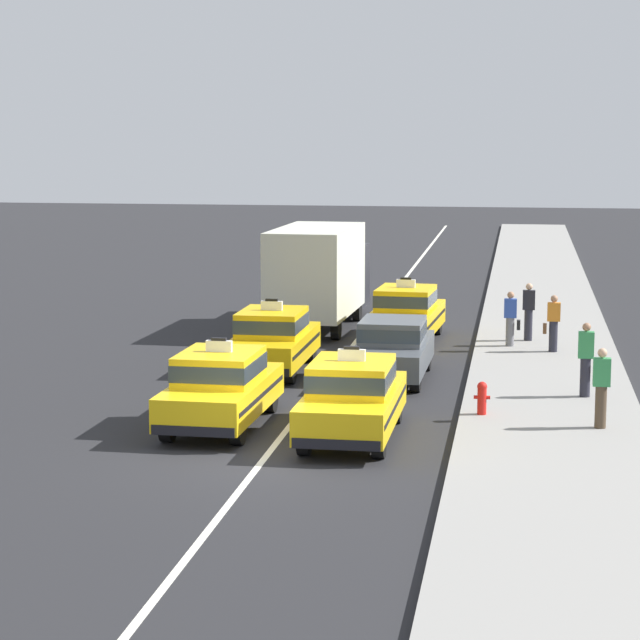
# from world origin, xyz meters

# --- Properties ---
(ground_plane) EXTENTS (160.00, 160.00, 0.00)m
(ground_plane) POSITION_xyz_m (0.00, 0.00, 0.00)
(ground_plane) COLOR #232326
(lane_stripe_left_right) EXTENTS (0.14, 80.00, 0.01)m
(lane_stripe_left_right) POSITION_xyz_m (0.00, 20.00, 0.00)
(lane_stripe_left_right) COLOR silver
(lane_stripe_left_right) RESTS_ON ground
(sidewalk_curb) EXTENTS (4.00, 90.00, 0.15)m
(sidewalk_curb) POSITION_xyz_m (5.60, 15.00, 0.07)
(sidewalk_curb) COLOR gray
(sidewalk_curb) RESTS_ON ground
(taxi_left_nearest) EXTENTS (1.92, 4.60, 1.96)m
(taxi_left_nearest) POSITION_xyz_m (-1.45, 2.45, 0.88)
(taxi_left_nearest) COLOR black
(taxi_left_nearest) RESTS_ON ground
(taxi_left_second) EXTENTS (1.85, 4.57, 1.96)m
(taxi_left_second) POSITION_xyz_m (-1.54, 8.76, 0.88)
(taxi_left_second) COLOR black
(taxi_left_second) RESTS_ON ground
(box_truck_left_third) EXTENTS (2.49, 7.04, 3.27)m
(box_truck_left_third) POSITION_xyz_m (-1.49, 16.53, 1.78)
(box_truck_left_third) COLOR black
(box_truck_left_third) RESTS_ON ground
(taxi_right_nearest) EXTENTS (1.85, 4.57, 1.96)m
(taxi_right_nearest) POSITION_xyz_m (1.48, 1.82, 0.88)
(taxi_right_nearest) COLOR black
(taxi_right_nearest) RESTS_ON ground
(sedan_right_second) EXTENTS (1.82, 4.33, 1.58)m
(sedan_right_second) POSITION_xyz_m (1.68, 8.14, 0.85)
(sedan_right_second) COLOR black
(sedan_right_second) RESTS_ON ground
(taxi_right_third) EXTENTS (2.08, 4.66, 1.96)m
(taxi_right_third) POSITION_xyz_m (1.49, 14.07, 0.88)
(taxi_right_third) COLOR black
(taxi_right_third) RESTS_ON ground
(pedestrian_near_crosswalk) EXTENTS (0.47, 0.24, 1.75)m
(pedestrian_near_crosswalk) POSITION_xyz_m (6.41, 6.14, 1.03)
(pedestrian_near_crosswalk) COLOR #23232D
(pedestrian_near_crosswalk) RESTS_ON sidewalk_curb
(pedestrian_mid_block) EXTENTS (0.36, 0.24, 1.70)m
(pedestrian_mid_block) POSITION_xyz_m (6.58, 2.97, 1.01)
(pedestrian_mid_block) COLOR #473828
(pedestrian_mid_block) RESTS_ON sidewalk_curb
(pedestrian_by_storefront) EXTENTS (0.47, 0.24, 1.58)m
(pedestrian_by_storefront) POSITION_xyz_m (4.60, 12.96, 0.94)
(pedestrian_by_storefront) COLOR slate
(pedestrian_by_storefront) RESTS_ON sidewalk_curb
(pedestrian_trailing) EXTENTS (0.36, 0.24, 1.70)m
(pedestrian_trailing) POSITION_xyz_m (5.12, 14.00, 1.01)
(pedestrian_trailing) COLOR #23232D
(pedestrian_trailing) RESTS_ON sidewalk_curb
(pedestrian_far_corner) EXTENTS (0.47, 0.24, 1.60)m
(pedestrian_far_corner) POSITION_xyz_m (5.79, 12.18, 0.95)
(pedestrian_far_corner) COLOR #23232D
(pedestrian_far_corner) RESTS_ON sidewalk_curb
(fire_hydrant) EXTENTS (0.36, 0.22, 0.73)m
(fire_hydrant) POSITION_xyz_m (4.08, 3.87, 0.55)
(fire_hydrant) COLOR red
(fire_hydrant) RESTS_ON sidewalk_curb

